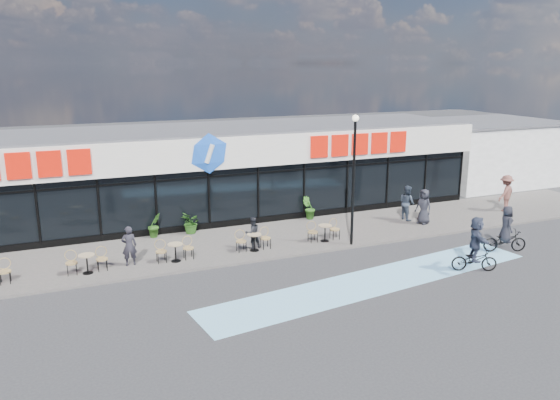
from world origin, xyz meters
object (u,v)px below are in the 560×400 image
object	(u,v)px
potted_plant_right	(309,208)
patron_left	(129,246)
patron_right	(253,233)
pedestrian_c	(506,193)
lamp_post	(354,170)
cyclist_a	(475,247)
potted_plant_left	(154,225)
pedestrian_b	(407,203)
potted_plant_mid	(191,223)
cyclist_b	(505,235)
pedestrian_a	(424,207)

from	to	relation	value
potted_plant_right	patron_left	distance (m)	9.89
patron_right	pedestrian_c	bearing A→B (deg)	175.60
lamp_post	pedestrian_c	bearing A→B (deg)	9.45
potted_plant_right	cyclist_a	distance (m)	9.22
potted_plant_left	pedestrian_b	size ratio (longest dim) A/B	0.63
potted_plant_mid	pedestrian_c	distance (m)	16.77
lamp_post	cyclist_b	distance (m)	7.03
pedestrian_c	cyclist_b	bearing A→B (deg)	25.13
pedestrian_b	cyclist_a	xyz separation A→B (m)	(-1.63, -6.75, -0.01)
potted_plant_mid	pedestrian_a	size ratio (longest dim) A/B	0.60
potted_plant_left	lamp_post	bearing A→B (deg)	-29.29
potted_plant_right	pedestrian_b	distance (m)	4.98
potted_plant_left	potted_plant_mid	distance (m)	1.69
patron_left	pedestrian_c	bearing A→B (deg)	-177.73
potted_plant_mid	patron_right	world-z (taller)	patron_right
cyclist_a	lamp_post	bearing A→B (deg)	123.68
potted_plant_left	cyclist_a	world-z (taller)	cyclist_a
potted_plant_right	cyclist_b	world-z (taller)	cyclist_b
lamp_post	cyclist_b	size ratio (longest dim) A/B	2.82
pedestrian_b	cyclist_b	distance (m)	5.59
pedestrian_a	pedestrian_b	world-z (taller)	pedestrian_b
potted_plant_left	pedestrian_a	bearing A→B (deg)	-13.07
lamp_post	potted_plant_mid	distance (m)	7.97
lamp_post	potted_plant_left	distance (m)	9.38
potted_plant_left	pedestrian_c	world-z (taller)	pedestrian_c
pedestrian_b	lamp_post	bearing A→B (deg)	114.49
patron_right	pedestrian_b	size ratio (longest dim) A/B	0.78
lamp_post	potted_plant_right	distance (m)	5.14
patron_left	pedestrian_b	size ratio (longest dim) A/B	0.90
potted_plant_right	patron_left	size ratio (longest dim) A/B	0.73
pedestrian_a	potted_plant_mid	bearing A→B (deg)	-121.59
potted_plant_left	patron_left	size ratio (longest dim) A/B	0.70
pedestrian_c	cyclist_b	distance (m)	6.78
patron_left	pedestrian_a	size ratio (longest dim) A/B	0.91
patron_left	cyclist_a	world-z (taller)	cyclist_a
potted_plant_left	pedestrian_a	size ratio (longest dim) A/B	0.64
patron_right	pedestrian_b	bearing A→B (deg)	-178.92
pedestrian_b	pedestrian_c	xyz separation A→B (m)	(5.90, -0.62, 0.09)
potted_plant_left	potted_plant_mid	bearing A→B (deg)	-4.21
lamp_post	patron_right	distance (m)	5.09
patron_left	cyclist_a	bearing A→B (deg)	156.34
lamp_post	patron_left	bearing A→B (deg)	173.28
pedestrian_a	cyclist_a	xyz separation A→B (m)	(-1.96, -5.82, -0.00)
pedestrian_a	cyclist_b	size ratio (longest dim) A/B	0.87
pedestrian_b	potted_plant_left	bearing A→B (deg)	77.77
patron_left	patron_right	size ratio (longest dim) A/B	1.15
potted_plant_left	patron_left	distance (m)	3.63
lamp_post	potted_plant_left	world-z (taller)	lamp_post
potted_plant_right	patron_left	xyz separation A→B (m)	(-9.34, -3.24, 0.21)
lamp_post	cyclist_a	size ratio (longest dim) A/B	2.59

